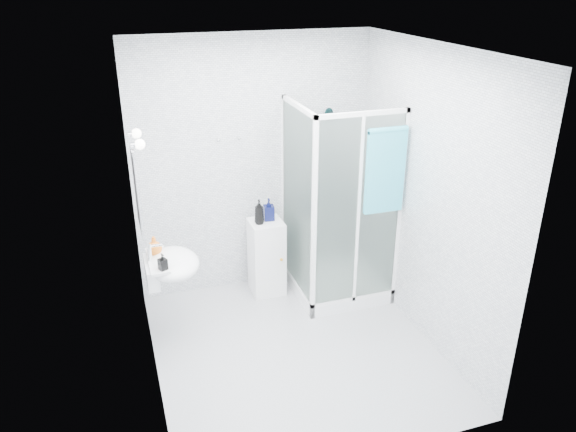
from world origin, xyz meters
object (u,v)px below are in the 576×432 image
object	(u,v)px
shampoo_bottle_a	(259,212)
soap_dispenser_orange	(154,246)
hand_towel	(385,169)
shampoo_bottle_b	(269,209)
soap_dispenser_black	(163,262)
shower_enclosure	(333,256)
storage_cabinet	(267,257)
wall_basin	(169,265)

from	to	relation	value
shampoo_bottle_a	soap_dispenser_orange	size ratio (longest dim) A/B	1.50
hand_towel	shampoo_bottle_b	distance (m)	1.27
soap_dispenser_orange	soap_dispenser_black	world-z (taller)	soap_dispenser_orange
shampoo_bottle_a	soap_dispenser_orange	bearing A→B (deg)	-156.08
shampoo_bottle_b	soap_dispenser_black	size ratio (longest dim) A/B	1.59
shower_enclosure	storage_cabinet	xyz separation A→B (m)	(-0.62, 0.28, -0.05)
shower_enclosure	hand_towel	xyz separation A→B (m)	(0.30, -0.40, 1.03)
storage_cabinet	hand_towel	world-z (taller)	hand_towel
shampoo_bottle_a	shampoo_bottle_b	size ratio (longest dim) A/B	1.12
shower_enclosure	shampoo_bottle_b	world-z (taller)	shower_enclosure
hand_towel	soap_dispenser_black	bearing A→B (deg)	-177.03
hand_towel	soap_dispenser_orange	size ratio (longest dim) A/B	4.78
wall_basin	shampoo_bottle_b	xyz separation A→B (m)	(1.08, 0.63, 0.11)
wall_basin	shampoo_bottle_a	bearing A→B (deg)	30.83
shampoo_bottle_b	soap_dispenser_orange	world-z (taller)	soap_dispenser_orange
shampoo_bottle_a	hand_towel	bearing A→B (deg)	-33.33
shower_enclosure	shampoo_bottle_a	distance (m)	0.88
wall_basin	hand_towel	xyz separation A→B (m)	(1.96, -0.09, 0.68)
wall_basin	hand_towel	world-z (taller)	hand_towel
shower_enclosure	soap_dispenser_orange	bearing A→B (deg)	-173.03
hand_towel	shampoo_bottle_b	world-z (taller)	hand_towel
hand_towel	shampoo_bottle_b	size ratio (longest dim) A/B	3.55
hand_towel	wall_basin	bearing A→B (deg)	177.52
shower_enclosure	hand_towel	distance (m)	1.15
shower_enclosure	soap_dispenser_orange	xyz separation A→B (m)	(-1.76, -0.21, 0.50)
wall_basin	storage_cabinet	xyz separation A→B (m)	(1.03, 0.59, -0.40)
soap_dispenser_black	wall_basin	bearing A→B (deg)	70.26
storage_cabinet	shampoo_bottle_b	distance (m)	0.51
soap_dispenser_orange	soap_dispenser_black	bearing A→B (deg)	-83.06
wall_basin	shampoo_bottle_a	xyz separation A→B (m)	(0.96, 0.57, 0.13)
wall_basin	soap_dispenser_black	bearing A→B (deg)	-109.74
soap_dispenser_orange	soap_dispenser_black	xyz separation A→B (m)	(0.04, -0.29, -0.01)
shower_enclosure	shampoo_bottle_b	bearing A→B (deg)	151.31
shampoo_bottle_b	soap_dispenser_black	xyz separation A→B (m)	(-1.14, -0.82, 0.02)
shower_enclosure	soap_dispenser_orange	size ratio (longest dim) A/B	12.00
shampoo_bottle_a	storage_cabinet	bearing A→B (deg)	16.54
shampoo_bottle_b	soap_dispenser_black	bearing A→B (deg)	-144.28
soap_dispenser_black	soap_dispenser_orange	bearing A→B (deg)	96.94
soap_dispenser_orange	wall_basin	bearing A→B (deg)	-44.32
wall_basin	shampoo_bottle_b	size ratio (longest dim) A/B	2.49
shower_enclosure	wall_basin	xyz separation A→B (m)	(-1.66, -0.32, 0.35)
hand_towel	soap_dispenser_orange	xyz separation A→B (m)	(-2.06, 0.19, -0.53)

